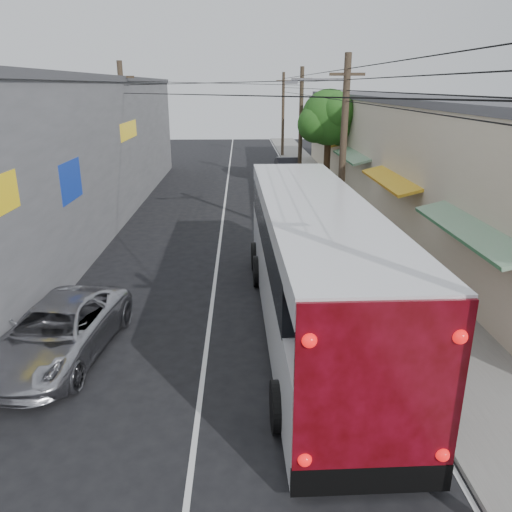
{
  "coord_description": "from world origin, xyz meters",
  "views": [
    {
      "loc": [
        0.98,
        -7.65,
        6.79
      ],
      "look_at": [
        1.45,
        7.64,
        1.54
      ],
      "focal_mm": 35.0,
      "sensor_mm": 36.0,
      "label": 1
    }
  ],
  "objects_px": {
    "pedestrian_near": "(364,220)",
    "pedestrian_far": "(349,228)",
    "jeepney": "(58,332)",
    "parked_car_far": "(288,169)",
    "parked_suv": "(312,210)",
    "coach_bus": "(312,262)",
    "parked_car_mid": "(282,179)"
  },
  "relations": [
    {
      "from": "parked_car_mid",
      "to": "pedestrian_far",
      "type": "distance_m",
      "value": 13.14
    },
    {
      "from": "jeepney",
      "to": "pedestrian_far",
      "type": "distance_m",
      "value": 12.99
    },
    {
      "from": "parked_car_far",
      "to": "pedestrian_far",
      "type": "height_order",
      "value": "pedestrian_far"
    },
    {
      "from": "jeepney",
      "to": "parked_suv",
      "type": "xyz_separation_m",
      "value": [
        8.4,
        12.97,
        0.03
      ]
    },
    {
      "from": "pedestrian_near",
      "to": "pedestrian_far",
      "type": "bearing_deg",
      "value": 71.84
    },
    {
      "from": "jeepney",
      "to": "pedestrian_near",
      "type": "distance_m",
      "value": 14.85
    },
    {
      "from": "pedestrian_far",
      "to": "parked_car_mid",
      "type": "bearing_deg",
      "value": -83.48
    },
    {
      "from": "coach_bus",
      "to": "parked_car_mid",
      "type": "xyz_separation_m",
      "value": [
        0.8,
        20.28,
        -1.23
      ]
    },
    {
      "from": "parked_car_far",
      "to": "parked_suv",
      "type": "bearing_deg",
      "value": -93.15
    },
    {
      "from": "parked_car_mid",
      "to": "coach_bus",
      "type": "bearing_deg",
      "value": -90.05
    },
    {
      "from": "coach_bus",
      "to": "parked_car_far",
      "type": "xyz_separation_m",
      "value": [
        1.6,
        24.42,
        -1.19
      ]
    },
    {
      "from": "pedestrian_far",
      "to": "parked_car_far",
      "type": "bearing_deg",
      "value": -88.08
    },
    {
      "from": "parked_car_far",
      "to": "pedestrian_far",
      "type": "bearing_deg",
      "value": -89.63
    },
    {
      "from": "parked_suv",
      "to": "pedestrian_far",
      "type": "bearing_deg",
      "value": -77.25
    },
    {
      "from": "coach_bus",
      "to": "parked_suv",
      "type": "bearing_deg",
      "value": 80.81
    },
    {
      "from": "jeepney",
      "to": "pedestrian_near",
      "type": "bearing_deg",
      "value": 52.25
    },
    {
      "from": "parked_car_far",
      "to": "coach_bus",
      "type": "bearing_deg",
      "value": -96.91
    },
    {
      "from": "pedestrian_near",
      "to": "pedestrian_far",
      "type": "xyz_separation_m",
      "value": [
        -1.05,
        -1.59,
        0.06
      ]
    },
    {
      "from": "coach_bus",
      "to": "parked_car_mid",
      "type": "bearing_deg",
      "value": 86.58
    },
    {
      "from": "jeepney",
      "to": "parked_car_mid",
      "type": "distance_m",
      "value": 23.19
    },
    {
      "from": "jeepney",
      "to": "parked_car_mid",
      "type": "bearing_deg",
      "value": 78.15
    },
    {
      "from": "coach_bus",
      "to": "pedestrian_far",
      "type": "distance_m",
      "value": 7.82
    },
    {
      "from": "pedestrian_near",
      "to": "jeepney",
      "type": "bearing_deg",
      "value": 60.26
    },
    {
      "from": "parked_suv",
      "to": "parked_car_far",
      "type": "height_order",
      "value": "parked_car_far"
    },
    {
      "from": "pedestrian_near",
      "to": "pedestrian_far",
      "type": "distance_m",
      "value": 1.91
    },
    {
      "from": "parked_car_far",
      "to": "pedestrian_near",
      "type": "xyz_separation_m",
      "value": [
        2.11,
        -15.56,
        0.08
      ]
    },
    {
      "from": "pedestrian_near",
      "to": "pedestrian_far",
      "type": "height_order",
      "value": "pedestrian_far"
    },
    {
      "from": "coach_bus",
      "to": "parked_car_mid",
      "type": "height_order",
      "value": "coach_bus"
    },
    {
      "from": "jeepney",
      "to": "pedestrian_far",
      "type": "xyz_separation_m",
      "value": [
        9.46,
        8.9,
        0.21
      ]
    },
    {
      "from": "parked_suv",
      "to": "pedestrian_near",
      "type": "bearing_deg",
      "value": -51.38
    },
    {
      "from": "parked_suv",
      "to": "parked_car_far",
      "type": "xyz_separation_m",
      "value": [
        0.0,
        13.08,
        0.04
      ]
    },
    {
      "from": "pedestrian_near",
      "to": "pedestrian_far",
      "type": "relative_size",
      "value": 0.93
    }
  ]
}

